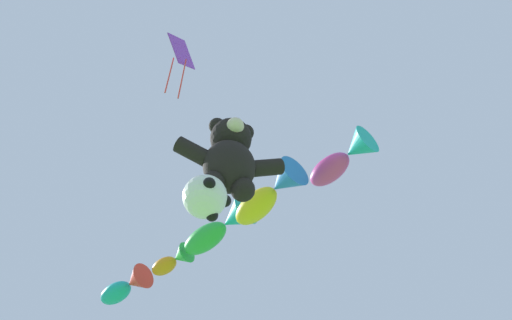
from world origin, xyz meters
The scene contains 8 objects.
teddy_bear_kite centered at (0.50, 5.18, 10.78)m, with size 2.37×1.04×2.40m.
soccer_ball_kite centered at (0.05, 4.93, 9.11)m, with size 0.90×0.90×0.83m.
fish_kite_magenta centered at (3.63, 6.07, 12.93)m, with size 1.54×2.08×0.84m.
fish_kite_goldfin centered at (2.04, 7.34, 12.50)m, with size 1.67×2.43×0.93m.
fish_kite_emerald centered at (1.16, 9.33, 12.93)m, with size 1.97×2.52×0.92m.
fish_kite_tangerine centered at (0.12, 11.14, 13.02)m, with size 1.29×1.49×0.66m.
fish_kite_teal centered at (-1.08, 12.83, 13.14)m, with size 1.70×2.00×0.84m.
diamond_kite centered at (-0.94, 4.63, 13.52)m, with size 0.83×0.80×2.71m.
Camera 1 is at (-0.90, -1.89, 1.36)m, focal length 40.00 mm.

